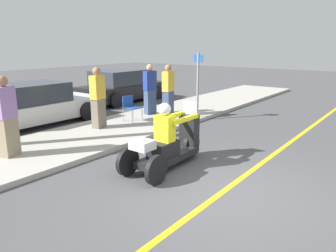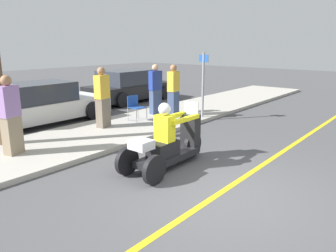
{
  "view_description": "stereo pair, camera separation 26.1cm",
  "coord_description": "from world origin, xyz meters",
  "px_view_note": "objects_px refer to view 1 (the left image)",
  "views": [
    {
      "loc": [
        -4.89,
        -2.5,
        2.6
      ],
      "look_at": [
        0.4,
        1.53,
        0.92
      ],
      "focal_mm": 35.0,
      "sensor_mm": 36.0,
      "label": 1
    },
    {
      "loc": [
        -4.73,
        -2.71,
        2.6
      ],
      "look_at": [
        0.4,
        1.53,
        0.92
      ],
      "focal_mm": 35.0,
      "sensor_mm": 36.0,
      "label": 2
    }
  ],
  "objects_px": {
    "spectator_mid_group": "(150,90)",
    "parked_car_lot_center": "(30,106)",
    "spectator_far_back": "(6,118)",
    "folding_chair_curbside": "(130,106)",
    "spectator_near_curb": "(98,99)",
    "motorcycle_trike": "(168,145)",
    "parked_car_lot_right": "(122,87)",
    "spectator_with_child": "(168,91)",
    "street_sign": "(198,82)"
  },
  "relations": [
    {
      "from": "spectator_with_child",
      "to": "parked_car_lot_center",
      "type": "height_order",
      "value": "spectator_with_child"
    },
    {
      "from": "folding_chair_curbside",
      "to": "parked_car_lot_center",
      "type": "relative_size",
      "value": 0.18
    },
    {
      "from": "spectator_with_child",
      "to": "folding_chair_curbside",
      "type": "xyz_separation_m",
      "value": [
        -1.36,
        0.53,
        -0.36
      ]
    },
    {
      "from": "spectator_mid_group",
      "to": "parked_car_lot_right",
      "type": "relative_size",
      "value": 0.42
    },
    {
      "from": "motorcycle_trike",
      "to": "street_sign",
      "type": "xyz_separation_m",
      "value": [
        4.18,
        1.92,
        0.82
      ]
    },
    {
      "from": "spectator_near_curb",
      "to": "street_sign",
      "type": "height_order",
      "value": "street_sign"
    },
    {
      "from": "spectator_far_back",
      "to": "spectator_near_curb",
      "type": "distance_m",
      "value": 2.98
    },
    {
      "from": "parked_car_lot_right",
      "to": "street_sign",
      "type": "height_order",
      "value": "street_sign"
    },
    {
      "from": "spectator_near_curb",
      "to": "spectator_far_back",
      "type": "bearing_deg",
      "value": -172.77
    },
    {
      "from": "parked_car_lot_center",
      "to": "street_sign",
      "type": "height_order",
      "value": "street_sign"
    },
    {
      "from": "spectator_far_back",
      "to": "folding_chair_curbside",
      "type": "relative_size",
      "value": 2.21
    },
    {
      "from": "spectator_far_back",
      "to": "street_sign",
      "type": "relative_size",
      "value": 0.82
    },
    {
      "from": "folding_chair_curbside",
      "to": "parked_car_lot_center",
      "type": "bearing_deg",
      "value": 129.85
    },
    {
      "from": "spectator_near_curb",
      "to": "street_sign",
      "type": "bearing_deg",
      "value": -26.6
    },
    {
      "from": "motorcycle_trike",
      "to": "street_sign",
      "type": "relative_size",
      "value": 1.06
    },
    {
      "from": "spectator_far_back",
      "to": "parked_car_lot_right",
      "type": "relative_size",
      "value": 0.43
    },
    {
      "from": "spectator_far_back",
      "to": "folding_chair_curbside",
      "type": "distance_m",
      "value": 4.23
    },
    {
      "from": "spectator_mid_group",
      "to": "street_sign",
      "type": "xyz_separation_m",
      "value": [
        0.63,
        -1.6,
        0.34
      ]
    },
    {
      "from": "spectator_mid_group",
      "to": "parked_car_lot_center",
      "type": "distance_m",
      "value": 4.03
    },
    {
      "from": "spectator_near_curb",
      "to": "parked_car_lot_center",
      "type": "relative_size",
      "value": 0.39
    },
    {
      "from": "spectator_far_back",
      "to": "spectator_with_child",
      "type": "relative_size",
      "value": 1.01
    },
    {
      "from": "street_sign",
      "to": "spectator_mid_group",
      "type": "bearing_deg",
      "value": 111.48
    },
    {
      "from": "motorcycle_trike",
      "to": "street_sign",
      "type": "height_order",
      "value": "street_sign"
    },
    {
      "from": "parked_car_lot_center",
      "to": "folding_chair_curbside",
      "type": "bearing_deg",
      "value": -50.15
    },
    {
      "from": "parked_car_lot_center",
      "to": "parked_car_lot_right",
      "type": "xyz_separation_m",
      "value": [
        5.08,
        0.92,
        0.03
      ]
    },
    {
      "from": "spectator_near_curb",
      "to": "folding_chair_curbside",
      "type": "distance_m",
      "value": 1.31
    },
    {
      "from": "spectator_near_curb",
      "to": "parked_car_lot_right",
      "type": "bearing_deg",
      "value": 37.71
    },
    {
      "from": "spectator_far_back",
      "to": "street_sign",
      "type": "height_order",
      "value": "street_sign"
    },
    {
      "from": "parked_car_lot_right",
      "to": "street_sign",
      "type": "xyz_separation_m",
      "value": [
        -1.17,
        -4.84,
        0.64
      ]
    },
    {
      "from": "parked_car_lot_center",
      "to": "street_sign",
      "type": "xyz_separation_m",
      "value": [
        3.91,
        -3.92,
        0.67
      ]
    },
    {
      "from": "spectator_with_child",
      "to": "parked_car_lot_right",
      "type": "distance_m",
      "value": 4.28
    },
    {
      "from": "parked_car_lot_center",
      "to": "spectator_near_curb",
      "type": "bearing_deg",
      "value": -70.77
    },
    {
      "from": "spectator_near_curb",
      "to": "folding_chair_curbside",
      "type": "bearing_deg",
      "value": -5.39
    },
    {
      "from": "spectator_far_back",
      "to": "street_sign",
      "type": "distance_m",
      "value": 6.16
    },
    {
      "from": "street_sign",
      "to": "spectator_with_child",
      "type": "bearing_deg",
      "value": 118.03
    },
    {
      "from": "spectator_mid_group",
      "to": "spectator_near_curb",
      "type": "xyz_separation_m",
      "value": [
        -2.46,
        -0.06,
        0.02
      ]
    },
    {
      "from": "spectator_with_child",
      "to": "parked_car_lot_center",
      "type": "bearing_deg",
      "value": 138.73
    },
    {
      "from": "spectator_near_curb",
      "to": "parked_car_lot_right",
      "type": "height_order",
      "value": "spectator_near_curb"
    },
    {
      "from": "spectator_far_back",
      "to": "spectator_mid_group",
      "type": "height_order",
      "value": "spectator_far_back"
    },
    {
      "from": "parked_car_lot_right",
      "to": "spectator_near_curb",
      "type": "bearing_deg",
      "value": -142.29
    },
    {
      "from": "spectator_with_child",
      "to": "street_sign",
      "type": "height_order",
      "value": "street_sign"
    },
    {
      "from": "spectator_far_back",
      "to": "parked_car_lot_center",
      "type": "bearing_deg",
      "value": 52.22
    },
    {
      "from": "spectator_far_back",
      "to": "spectator_mid_group",
      "type": "distance_m",
      "value": 5.43
    },
    {
      "from": "spectator_mid_group",
      "to": "spectator_with_child",
      "type": "xyz_separation_m",
      "value": [
        0.15,
        -0.7,
        0.0
      ]
    },
    {
      "from": "parked_car_lot_right",
      "to": "parked_car_lot_center",
      "type": "bearing_deg",
      "value": -169.73
    },
    {
      "from": "motorcycle_trike",
      "to": "spectator_with_child",
      "type": "bearing_deg",
      "value": 37.34
    },
    {
      "from": "motorcycle_trike",
      "to": "spectator_mid_group",
      "type": "height_order",
      "value": "spectator_mid_group"
    },
    {
      "from": "motorcycle_trike",
      "to": "folding_chair_curbside",
      "type": "relative_size",
      "value": 2.85
    },
    {
      "from": "spectator_near_curb",
      "to": "parked_car_lot_center",
      "type": "height_order",
      "value": "spectator_near_curb"
    },
    {
      "from": "spectator_near_curb",
      "to": "folding_chair_curbside",
      "type": "height_order",
      "value": "spectator_near_curb"
    }
  ]
}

